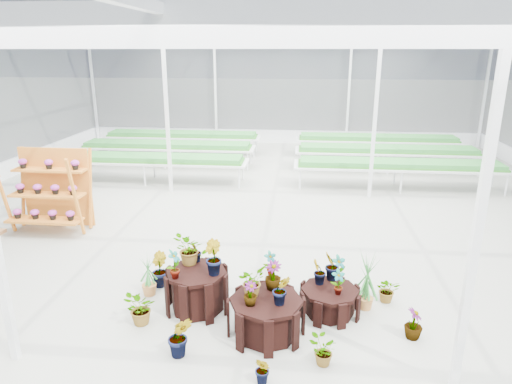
# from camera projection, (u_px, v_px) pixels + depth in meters

# --- Properties ---
(ground_plane) EXTENTS (24.00, 24.00, 0.00)m
(ground_plane) POSITION_uv_depth(u_px,v_px,m) (255.00, 249.00, 10.00)
(ground_plane) COLOR gray
(ground_plane) RESTS_ON ground
(greenhouse_shell) EXTENTS (18.00, 24.00, 4.50)m
(greenhouse_shell) POSITION_uv_depth(u_px,v_px,m) (255.00, 149.00, 9.33)
(greenhouse_shell) COLOR white
(greenhouse_shell) RESTS_ON ground
(steel_frame) EXTENTS (18.00, 24.00, 4.50)m
(steel_frame) POSITION_uv_depth(u_px,v_px,m) (255.00, 149.00, 9.33)
(steel_frame) COLOR silver
(steel_frame) RESTS_ON ground
(nursery_benches) EXTENTS (16.00, 7.00, 0.84)m
(nursery_benches) POSITION_uv_depth(u_px,v_px,m) (275.00, 157.00, 16.71)
(nursery_benches) COLOR silver
(nursery_benches) RESTS_ON ground
(plinth_tall) EXTENTS (1.22, 1.22, 0.71)m
(plinth_tall) POSITION_uv_depth(u_px,v_px,m) (197.00, 290.00, 7.61)
(plinth_tall) COLOR black
(plinth_tall) RESTS_ON ground
(plinth_mid) EXTENTS (1.30, 1.30, 0.60)m
(plinth_mid) POSITION_uv_depth(u_px,v_px,m) (266.00, 317.00, 6.94)
(plinth_mid) COLOR black
(plinth_mid) RESTS_ON ground
(plinth_low) EXTENTS (1.30, 1.30, 0.44)m
(plinth_low) POSITION_uv_depth(u_px,v_px,m) (330.00, 301.00, 7.53)
(plinth_low) COLOR black
(plinth_low) RESTS_ON ground
(shelf_rack) EXTENTS (1.84, 0.98, 1.95)m
(shelf_rack) POSITION_uv_depth(u_px,v_px,m) (48.00, 192.00, 10.76)
(shelf_rack) COLOR #C46E20
(shelf_rack) RESTS_ON ground
(nursery_plants) EXTENTS (4.75, 3.32, 1.28)m
(nursery_plants) POSITION_uv_depth(u_px,v_px,m) (247.00, 282.00, 7.54)
(nursery_plants) COLOR #2F7A34
(nursery_plants) RESTS_ON ground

